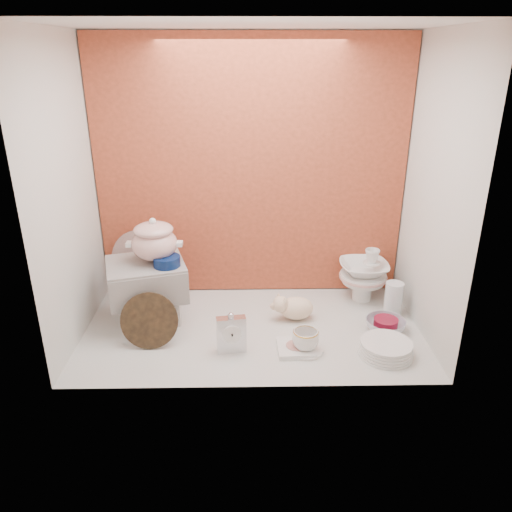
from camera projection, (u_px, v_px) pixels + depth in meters
The scene contains 17 objects.
ground at pixel (252, 329), 2.68m from camera, with size 1.80×1.80×0.00m, color silver.
niche_shell at pixel (251, 150), 2.49m from camera, with size 1.86×1.03×1.53m.
step_stool at pixel (148, 292), 2.72m from camera, with size 0.40×0.35×0.35m, color silver, non-canonical shape.
soup_tureen at pixel (154, 240), 2.63m from camera, with size 0.28×0.28×0.24m, color white, non-canonical shape.
cobalt_bowl at pixel (167, 261), 2.60m from camera, with size 0.14×0.14×0.05m, color #0A1C4C.
floral_platter at pixel (144, 266), 2.92m from camera, with size 0.44×0.05×0.44m, color silver, non-canonical shape.
blue_white_vase at pixel (160, 287), 2.88m from camera, with size 0.24×0.24×0.25m, color silver.
lacquer_tray at pixel (149, 321), 2.49m from camera, with size 0.29×0.10×0.28m, color black, non-canonical shape.
mantel_clock at pixel (231, 333), 2.44m from camera, with size 0.14×0.05×0.21m, color silver.
plush_pig at pixel (296, 308), 2.76m from camera, with size 0.24×0.17×0.14m, color beige.
teacup_saucer at pixel (305, 350), 2.48m from camera, with size 0.18×0.18×0.01m, color white.
gold_rim_teacup at pixel (305, 340), 2.46m from camera, with size 0.13×0.13×0.11m, color white.
lattice_dish at pixel (296, 348), 2.49m from camera, with size 0.18×0.18×0.03m, color white.
dinner_plate_stack at pixel (386, 348), 2.44m from camera, with size 0.27×0.27×0.07m, color white.
crystal_bowl at pixel (386, 325), 2.65m from camera, with size 0.21×0.21×0.07m, color silver.
clear_glass_vase at pixel (393, 299), 2.79m from camera, with size 0.10×0.10×0.20m, color silver.
porcelain_tower at pixel (363, 274), 2.94m from camera, with size 0.29×0.29×0.33m, color white, non-canonical shape.
Camera 1 is at (-0.02, -2.33, 1.39)m, focal length 34.76 mm.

